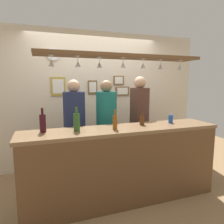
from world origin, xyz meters
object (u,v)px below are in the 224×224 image
Objects in this scene: person_left_navy_shirt at (75,122)px; picture_frame_upper_small at (119,80)px; person_right_brown_shirt at (139,116)px; bottle_beer_amber_tall at (115,122)px; bottle_wine_dark_red at (43,123)px; wall_clock at (53,54)px; picture_frame_lower_pair at (122,91)px; picture_frame_caricature at (58,86)px; drink_can at (171,119)px; person_middle_teal_shirt at (106,120)px; bottle_champagne_green at (77,122)px; picture_frame_crest at (93,87)px; bottle_beer_brown_stubby at (142,120)px.

person_left_navy_shirt is 7.62× the size of picture_frame_upper_small.
person_right_brown_shirt is 6.67× the size of bottle_beer_amber_tall.
wall_clock is at bearing 79.41° from bottle_wine_dark_red.
person_left_navy_shirt is at bearing -147.30° from picture_frame_lower_pair.
person_right_brown_shirt reaches higher than picture_frame_caricature.
bottle_beer_amber_tall is 2.13× the size of drink_can.
person_middle_teal_shirt is 1.18m from bottle_wine_dark_red.
bottle_champagne_green is at bearing -96.68° from person_left_navy_shirt.
picture_frame_upper_small is (1.02, 0.71, 0.66)m from person_left_navy_shirt.
bottle_wine_dark_red is 2.46× the size of drink_can.
picture_frame_upper_small reaches higher than person_middle_teal_shirt.
person_right_brown_shirt is 1.06m from bottle_beer_amber_tall.
picture_frame_caricature is at bearing 134.77° from person_middle_teal_shirt.
picture_frame_caricature is at bearing 180.00° from picture_frame_lower_pair.
picture_frame_lower_pair is (1.58, 1.30, 0.31)m from bottle_wine_dark_red.
picture_frame_crest is (0.96, 1.30, 0.39)m from bottle_wine_dark_red.
drink_can is 0.36× the size of picture_frame_caricature.
picture_frame_caricature is 1.55× the size of wall_clock.
drink_can is at bearing -72.31° from person_right_brown_shirt.
picture_frame_upper_small reaches higher than bottle_beer_amber_tall.
bottle_beer_amber_tall is 0.95m from drink_can.
wall_clock is at bearing -179.50° from picture_frame_crest.
person_middle_teal_shirt is 5.56× the size of picture_frame_lower_pair.
bottle_wine_dark_red is 1.36× the size of picture_frame_upper_small.
picture_frame_caricature is at bearing 93.87° from bottle_champagne_green.
picture_frame_upper_small reaches higher than bottle_beer_brown_stubby.
wall_clock reaches higher than bottle_beer_brown_stubby.
person_middle_teal_shirt is 1.14m from picture_frame_caricature.
bottle_champagne_green is 1.69m from wall_clock.
person_left_navy_shirt is at bearing 83.32° from bottle_champagne_green.
person_right_brown_shirt is at bearing 45.90° from bottle_beer_amber_tall.
wall_clock is (-1.34, -0.01, 0.67)m from picture_frame_lower_pair.
person_right_brown_shirt reaches higher than person_left_navy_shirt.
person_left_navy_shirt is 6.45× the size of picture_frame_crest.
person_left_navy_shirt is 1.41m from picture_frame_upper_small.
person_left_navy_shirt reaches higher than picture_frame_crest.
drink_can is 0.55× the size of picture_frame_upper_small.
person_right_brown_shirt is 5.78× the size of bottle_champagne_green.
picture_frame_crest is at bearing 87.10° from bottle_beer_amber_tall.
picture_frame_lower_pair is 0.23m from picture_frame_upper_small.
picture_frame_upper_small is (-0.12, 0.71, 0.63)m from person_right_brown_shirt.
bottle_beer_brown_stubby is at bearing 16.84° from bottle_beer_amber_tall.
person_middle_teal_shirt is at bearing 80.45° from bottle_beer_amber_tall.
picture_frame_caricature is (-0.57, 1.46, 0.43)m from bottle_beer_amber_tall.
wall_clock reaches higher than picture_frame_crest.
person_middle_teal_shirt is 6.42× the size of bottle_beer_amber_tall.
bottle_champagne_green is (-1.21, -0.67, 0.10)m from person_right_brown_shirt.
person_left_navy_shirt is 1.14m from person_right_brown_shirt.
person_left_navy_shirt is at bearing 154.72° from drink_can.
bottle_beer_brown_stubby is at bearing 3.11° from bottle_champagne_green.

